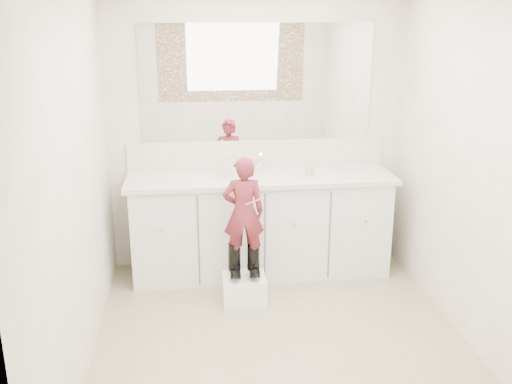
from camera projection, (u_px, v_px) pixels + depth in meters
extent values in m
plane|color=#816C54|center=(283.00, 346.00, 3.97)|extent=(3.00, 3.00, 0.00)
plane|color=beige|center=(257.00, 133.00, 5.03)|extent=(2.60, 0.00, 2.60)
plane|color=beige|center=(350.00, 290.00, 2.19)|extent=(2.60, 0.00, 2.60)
plane|color=beige|center=(74.00, 188.00, 3.46)|extent=(0.00, 3.00, 3.00)
plane|color=beige|center=(480.00, 174.00, 3.75)|extent=(0.00, 3.00, 3.00)
cube|color=silver|center=(261.00, 227.00, 5.00)|extent=(2.20, 0.55, 0.85)
cube|color=beige|center=(261.00, 178.00, 4.85)|extent=(2.28, 0.58, 0.04)
cube|color=beige|center=(257.00, 154.00, 5.07)|extent=(2.28, 0.03, 0.25)
cube|color=white|center=(257.00, 83.00, 4.89)|extent=(2.00, 0.02, 1.00)
cube|color=#472819|center=(356.00, 176.00, 2.06)|extent=(2.00, 0.01, 1.20)
cylinder|color=silver|center=(259.00, 166.00, 4.99)|extent=(0.08, 0.08, 0.10)
imported|color=beige|center=(310.00, 170.00, 4.87)|extent=(0.12, 0.12, 0.09)
imported|color=beige|center=(227.00, 165.00, 4.79)|extent=(0.10, 0.11, 0.20)
cube|color=white|center=(244.00, 289.00, 4.55)|extent=(0.34, 0.29, 0.22)
imported|color=#AE3545|center=(244.00, 212.00, 4.37)|extent=(0.32, 0.21, 0.88)
cylinder|color=#E4589D|center=(254.00, 201.00, 4.27)|extent=(0.14, 0.01, 0.06)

